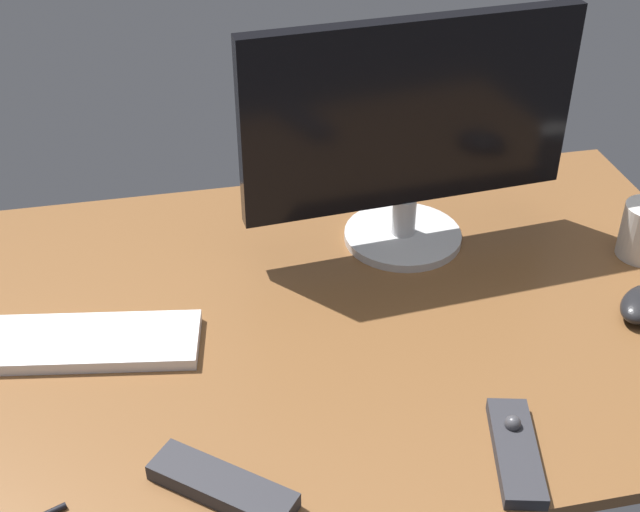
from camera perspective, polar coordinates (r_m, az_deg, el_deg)
name	(u,v)px	position (r cm, az deg, el deg)	size (l,w,h in cm)	color
desk	(304,322)	(133.50, -1.08, -4.37)	(140.00, 84.00, 2.00)	brown
monitor	(410,129)	(140.51, 5.95, 8.33)	(55.77, 20.36, 39.53)	silver
keyboard	(63,343)	(132.00, -16.66, -5.56)	(39.73, 11.62, 1.90)	white
media_remote	(516,450)	(114.23, 12.82, -12.39)	(9.17, 17.84, 3.30)	#2D2D33
tv_remote	(222,486)	(108.07, -6.49, -14.91)	(18.84, 5.32, 2.28)	#2D2D33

